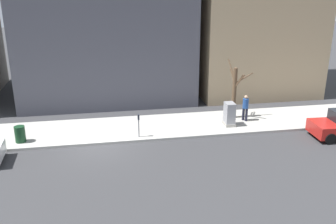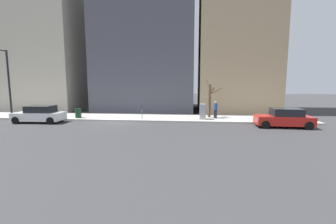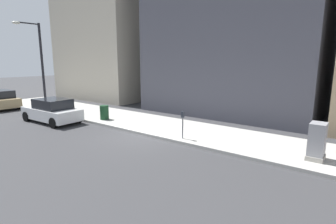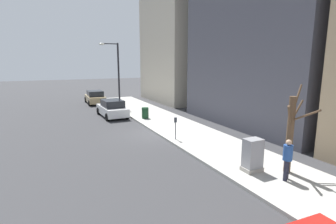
# 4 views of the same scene
# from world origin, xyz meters

# --- Properties ---
(ground_plane) EXTENTS (120.00, 120.00, 0.00)m
(ground_plane) POSITION_xyz_m (0.00, 0.00, 0.00)
(ground_plane) COLOR #38383A
(sidewalk) EXTENTS (4.00, 36.00, 0.15)m
(sidewalk) POSITION_xyz_m (2.00, 0.00, 0.07)
(sidewalk) COLOR #B2AFA8
(sidewalk) RESTS_ON ground
(parked_car_white) EXTENTS (2.07, 4.27, 1.52)m
(parked_car_white) POSITION_xyz_m (-1.26, 6.69, 0.74)
(parked_car_white) COLOR white
(parked_car_white) RESTS_ON ground
(parked_car_tan) EXTENTS (1.97, 4.23, 1.52)m
(parked_car_tan) POSITION_xyz_m (-1.30, 14.84, 0.74)
(parked_car_tan) COLOR tan
(parked_car_tan) RESTS_ON ground
(parking_meter) EXTENTS (0.14, 0.10, 1.35)m
(parking_meter) POSITION_xyz_m (0.45, -2.23, 0.98)
(parking_meter) COLOR slate
(parking_meter) RESTS_ON sidewalk
(utility_box) EXTENTS (0.83, 0.60, 1.43)m
(utility_box) POSITION_xyz_m (1.30, -7.84, 0.85)
(utility_box) COLOR #A8A399
(utility_box) RESTS_ON sidewalk
(streetlamp) EXTENTS (1.97, 0.32, 6.50)m
(streetlamp) POSITION_xyz_m (0.28, 10.95, 4.02)
(streetlamp) COLOR black
(streetlamp) RESTS_ON sidewalk
(trash_bin) EXTENTS (0.56, 0.56, 0.90)m
(trash_bin) POSITION_xyz_m (0.90, 4.21, 0.60)
(trash_bin) COLOR #14381E
(trash_bin) RESTS_ON sidewalk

